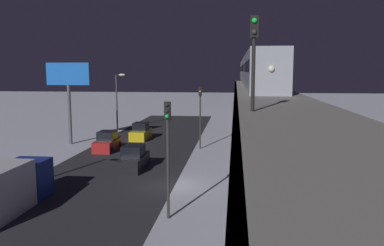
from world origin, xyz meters
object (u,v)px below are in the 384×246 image
object	(u,v)px
subway_train	(253,71)
sedan_red	(107,143)
box_truck	(3,189)
commercial_billboard	(68,82)
rail_signal	(254,47)
sedan_black	(133,159)
traffic_light_mid	(200,108)
sedan_yellow	(141,132)
traffic_light_near	(168,143)

from	to	relation	value
subway_train	sedan_red	xyz separation A→B (m)	(15.27, 16.95, -7.29)
box_truck	commercial_billboard	distance (m)	21.95
rail_signal	sedan_red	distance (m)	26.38
commercial_billboard	sedan_black	bearing A→B (deg)	134.01
traffic_light_mid	box_truck	bearing A→B (deg)	64.08
sedan_black	commercial_billboard	bearing A→B (deg)	134.01
traffic_light_mid	commercial_billboard	distance (m)	14.76
sedan_yellow	box_truck	xyz separation A→B (m)	(2.00, 24.50, 0.55)
sedan_black	traffic_light_near	bearing A→B (deg)	-65.82
traffic_light_near	sedan_red	bearing A→B (deg)	-62.17
sedan_yellow	rail_signal	bearing A→B (deg)	112.94
traffic_light_near	commercial_billboard	xyz separation A→B (m)	(14.48, -20.59, 2.63)
sedan_black	box_truck	xyz separation A→B (m)	(4.80, 10.54, 0.55)
subway_train	box_truck	distance (m)	38.53
sedan_yellow	box_truck	world-z (taller)	box_truck
commercial_billboard	sedan_red	bearing A→B (deg)	150.15
traffic_light_mid	commercial_billboard	size ratio (longest dim) A/B	0.72
sedan_yellow	commercial_billboard	world-z (taller)	commercial_billboard
subway_train	box_truck	world-z (taller)	subway_train
traffic_light_near	rail_signal	bearing A→B (deg)	141.32
traffic_light_mid	sedan_red	bearing A→B (deg)	11.30
box_truck	sedan_black	bearing A→B (deg)	-114.49
subway_train	traffic_light_near	distance (m)	35.30
commercial_billboard	rail_signal	bearing A→B (deg)	128.00
sedan_red	box_truck	world-z (taller)	box_truck
traffic_light_mid	commercial_billboard	xyz separation A→B (m)	(14.48, -1.11, 2.63)
rail_signal	sedan_black	world-z (taller)	rail_signal
rail_signal	traffic_light_mid	size ratio (longest dim) A/B	0.62
sedan_yellow	sedan_red	bearing A→B (deg)	75.19
rail_signal	sedan_black	distance (m)	18.49
rail_signal	commercial_billboard	size ratio (longest dim) A/B	0.45
sedan_red	traffic_light_mid	xyz separation A→B (m)	(-9.30, -1.86, 3.41)
rail_signal	sedan_red	bearing A→B (deg)	-57.15
sedan_black	traffic_light_mid	size ratio (longest dim) A/B	0.68
sedan_red	commercial_billboard	size ratio (longest dim) A/B	0.47
subway_train	traffic_light_mid	bearing A→B (deg)	68.43
subway_train	rail_signal	bearing A→B (deg)	87.48
traffic_light_mid	sedan_yellow	bearing A→B (deg)	-33.41
subway_train	sedan_black	world-z (taller)	subway_train
sedan_black	commercial_billboard	distance (m)	15.31
sedan_red	sedan_yellow	bearing A→B (deg)	-104.81
sedan_black	traffic_light_mid	world-z (taller)	traffic_light_mid
sedan_red	sedan_black	xyz separation A→B (m)	(-4.60, 7.15, 0.01)
traffic_light_mid	traffic_light_near	bearing A→B (deg)	90.00
subway_train	sedan_black	xyz separation A→B (m)	(10.67, 24.10, -7.28)
rail_signal	sedan_yellow	xyz separation A→B (m)	(11.79, -27.86, -8.23)
sedan_yellow	traffic_light_near	size ratio (longest dim) A/B	0.67
traffic_light_near	subway_train	bearing A→B (deg)	-99.79
sedan_red	sedan_yellow	xyz separation A→B (m)	(-1.80, -6.81, 0.01)
rail_signal	sedan_black	xyz separation A→B (m)	(8.99, -13.90, -8.23)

